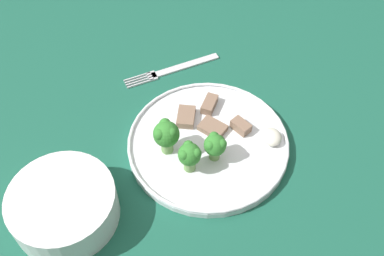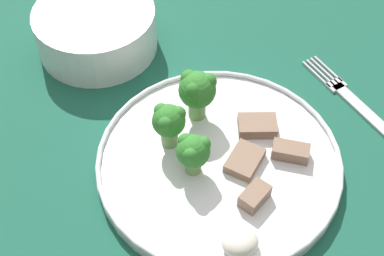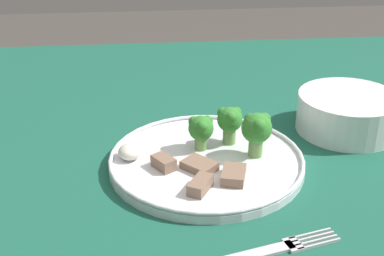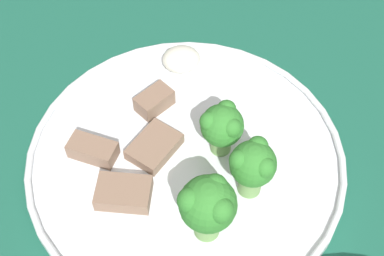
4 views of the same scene
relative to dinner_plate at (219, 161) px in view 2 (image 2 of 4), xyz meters
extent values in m
cube|color=#195642|center=(0.04, 0.06, -0.02)|extent=(1.28, 1.15, 0.03)
cylinder|color=brown|center=(0.62, 0.58, -0.40)|extent=(0.06, 0.06, 0.73)
cylinder|color=white|center=(0.00, 0.00, 0.00)|extent=(0.28, 0.28, 0.01)
torus|color=white|center=(0.00, 0.00, 0.01)|extent=(0.28, 0.28, 0.01)
cube|color=silver|center=(0.21, 0.01, -0.01)|extent=(0.05, 0.14, 0.00)
cube|color=silver|center=(0.19, 0.08, -0.01)|extent=(0.03, 0.02, 0.00)
cube|color=silver|center=(0.19, 0.11, -0.01)|extent=(0.02, 0.06, 0.00)
cube|color=silver|center=(0.18, 0.11, -0.01)|extent=(0.02, 0.06, 0.00)
cube|color=silver|center=(0.18, 0.10, -0.01)|extent=(0.02, 0.06, 0.00)
cube|color=silver|center=(0.17, 0.10, -0.01)|extent=(0.02, 0.06, 0.00)
cylinder|color=white|center=(-0.10, 0.24, 0.02)|extent=(0.16, 0.16, 0.06)
cylinder|color=silver|center=(-0.10, 0.24, 0.02)|extent=(0.13, 0.13, 0.05)
cylinder|color=#709E56|center=(-0.05, 0.04, 0.02)|extent=(0.02, 0.02, 0.03)
sphere|color=#337F2D|center=(-0.05, 0.04, 0.04)|extent=(0.04, 0.04, 0.04)
sphere|color=#337F2D|center=(-0.04, 0.04, 0.05)|extent=(0.02, 0.02, 0.02)
sphere|color=#337F2D|center=(-0.05, 0.05, 0.05)|extent=(0.02, 0.02, 0.02)
sphere|color=#337F2D|center=(-0.05, 0.03, 0.05)|extent=(0.02, 0.02, 0.02)
cylinder|color=#709E56|center=(0.00, 0.07, 0.02)|extent=(0.02, 0.02, 0.03)
sphere|color=#337F2D|center=(0.00, 0.07, 0.05)|extent=(0.04, 0.04, 0.04)
sphere|color=#337F2D|center=(0.01, 0.07, 0.06)|extent=(0.02, 0.02, 0.02)
sphere|color=#337F2D|center=(-0.01, 0.08, 0.06)|extent=(0.02, 0.02, 0.02)
sphere|color=#337F2D|center=(-0.01, 0.06, 0.06)|extent=(0.02, 0.02, 0.02)
cylinder|color=#709E56|center=(-0.03, 0.00, 0.01)|extent=(0.02, 0.02, 0.02)
sphere|color=#337F2D|center=(-0.03, 0.00, 0.04)|extent=(0.04, 0.04, 0.04)
sphere|color=#337F2D|center=(-0.02, 0.00, 0.05)|extent=(0.02, 0.02, 0.02)
sphere|color=#337F2D|center=(-0.04, 0.01, 0.05)|extent=(0.02, 0.02, 0.02)
sphere|color=#337F2D|center=(-0.04, -0.01, 0.05)|extent=(0.02, 0.02, 0.02)
cube|color=#846651|center=(0.08, -0.02, 0.01)|extent=(0.05, 0.04, 0.02)
cube|color=#846651|center=(0.03, -0.01, 0.01)|extent=(0.06, 0.06, 0.01)
cube|color=#846651|center=(0.06, 0.03, 0.01)|extent=(0.05, 0.04, 0.01)
cube|color=#846651|center=(0.02, -0.06, 0.01)|extent=(0.04, 0.04, 0.02)
ellipsoid|color=silver|center=(-0.01, -0.11, 0.01)|extent=(0.04, 0.03, 0.02)
camera|label=1|loc=(-0.46, 0.10, 0.63)|focal=42.00mm
camera|label=2|loc=(-0.13, -0.34, 0.50)|focal=50.00mm
camera|label=3|loc=(0.66, -0.08, 0.39)|focal=50.00mm
camera|label=4|loc=(0.05, 0.26, 0.40)|focal=50.00mm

